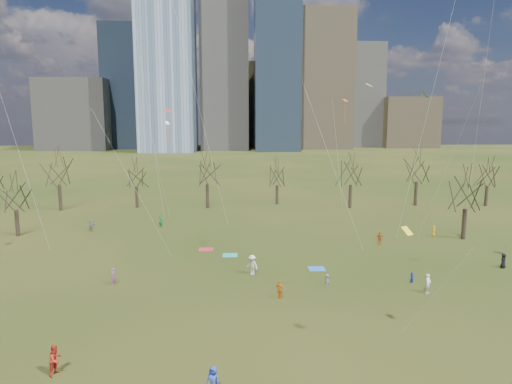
{
  "coord_description": "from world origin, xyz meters",
  "views": [
    {
      "loc": [
        -2.01,
        -35.87,
        14.38
      ],
      "look_at": [
        0.0,
        12.0,
        7.0
      ],
      "focal_mm": 32.0,
      "sensor_mm": 36.0,
      "label": 1
    }
  ],
  "objects_px": {
    "blanket_teal": "(230,255)",
    "person_1": "(428,284)",
    "person_0": "(213,380)",
    "person_2": "(56,360)",
    "blanket_navy": "(317,269)",
    "blanket_crimson": "(206,249)",
    "person_4": "(280,290)"
  },
  "relations": [
    {
      "from": "blanket_teal",
      "to": "person_4",
      "type": "height_order",
      "value": "person_4"
    },
    {
      "from": "person_0",
      "to": "person_2",
      "type": "bearing_deg",
      "value": -169.94
    },
    {
      "from": "blanket_teal",
      "to": "person_0",
      "type": "height_order",
      "value": "person_0"
    },
    {
      "from": "blanket_navy",
      "to": "blanket_crimson",
      "type": "distance_m",
      "value": 13.59
    },
    {
      "from": "blanket_navy",
      "to": "person_4",
      "type": "height_order",
      "value": "person_4"
    },
    {
      "from": "blanket_teal",
      "to": "person_1",
      "type": "bearing_deg",
      "value": -35.02
    },
    {
      "from": "blanket_teal",
      "to": "person_1",
      "type": "relative_size",
      "value": 0.94
    },
    {
      "from": "person_1",
      "to": "blanket_crimson",
      "type": "bearing_deg",
      "value": 98.75
    },
    {
      "from": "blanket_teal",
      "to": "person_2",
      "type": "height_order",
      "value": "person_2"
    },
    {
      "from": "person_2",
      "to": "person_4",
      "type": "height_order",
      "value": "person_2"
    },
    {
      "from": "person_0",
      "to": "person_4",
      "type": "xyz_separation_m",
      "value": [
        4.82,
        13.08,
        -0.0
      ]
    },
    {
      "from": "person_0",
      "to": "person_1",
      "type": "xyz_separation_m",
      "value": [
        17.44,
        13.74,
        0.07
      ]
    },
    {
      "from": "blanket_navy",
      "to": "person_4",
      "type": "relative_size",
      "value": 1.03
    },
    {
      "from": "blanket_navy",
      "to": "blanket_crimson",
      "type": "bearing_deg",
      "value": 147.03
    },
    {
      "from": "blanket_navy",
      "to": "person_2",
      "type": "distance_m",
      "value": 25.88
    },
    {
      "from": "blanket_crimson",
      "to": "blanket_teal",
      "type": "bearing_deg",
      "value": -40.73
    },
    {
      "from": "person_2",
      "to": "person_4",
      "type": "xyz_separation_m",
      "value": [
        13.94,
        10.81,
        -0.13
      ]
    },
    {
      "from": "blanket_navy",
      "to": "person_4",
      "type": "distance_m",
      "value": 8.7
    },
    {
      "from": "blanket_teal",
      "to": "blanket_crimson",
      "type": "height_order",
      "value": "same"
    },
    {
      "from": "blanket_crimson",
      "to": "person_0",
      "type": "height_order",
      "value": "person_0"
    },
    {
      "from": "blanket_navy",
      "to": "person_0",
      "type": "xyz_separation_m",
      "value": [
        -9.16,
        -20.58,
        0.77
      ]
    },
    {
      "from": "blanket_crimson",
      "to": "person_2",
      "type": "xyz_separation_m",
      "value": [
        -6.87,
        -25.7,
        0.89
      ]
    },
    {
      "from": "blanket_crimson",
      "to": "person_0",
      "type": "distance_m",
      "value": 28.08
    },
    {
      "from": "blanket_teal",
      "to": "blanket_navy",
      "type": "bearing_deg",
      "value": -30.13
    },
    {
      "from": "person_2",
      "to": "person_1",
      "type": "bearing_deg",
      "value": -44.56
    },
    {
      "from": "person_2",
      "to": "person_4",
      "type": "bearing_deg",
      "value": -30.12
    },
    {
      "from": "person_0",
      "to": "person_1",
      "type": "bearing_deg",
      "value": 62.31
    },
    {
      "from": "blanket_crimson",
      "to": "person_2",
      "type": "relative_size",
      "value": 0.88
    },
    {
      "from": "person_0",
      "to": "person_4",
      "type": "height_order",
      "value": "person_0"
    },
    {
      "from": "person_4",
      "to": "person_1",
      "type": "bearing_deg",
      "value": -132.4
    },
    {
      "from": "blanket_teal",
      "to": "blanket_navy",
      "type": "relative_size",
      "value": 1.0
    },
    {
      "from": "blanket_teal",
      "to": "person_0",
      "type": "xyz_separation_m",
      "value": [
        -0.53,
        -25.59,
        0.77
      ]
    }
  ]
}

